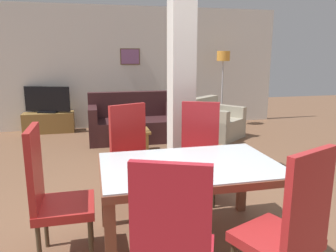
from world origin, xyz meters
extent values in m
plane|color=brown|center=(0.00, 0.00, 0.00)|extent=(18.00, 18.00, 0.00)
cube|color=white|center=(0.00, 5.01, 1.35)|extent=(7.20, 0.06, 2.70)
cube|color=brown|center=(0.08, 4.97, 1.60)|extent=(0.44, 0.02, 0.36)
cube|color=#8C598C|center=(0.08, 4.96, 1.60)|extent=(0.40, 0.01, 0.32)
cube|color=white|center=(0.34, 1.54, 1.35)|extent=(0.30, 0.34, 2.70)
cube|color=brown|center=(0.00, -0.47, 0.69)|extent=(1.53, 0.06, 0.06)
cube|color=brown|center=(0.00, 0.47, 0.69)|extent=(1.53, 0.06, 0.06)
cube|color=brown|center=(-0.74, 0.00, 0.69)|extent=(0.06, 0.88, 0.06)
cube|color=brown|center=(0.74, 0.00, 0.69)|extent=(0.06, 0.88, 0.06)
cube|color=silver|center=(0.00, 0.00, 0.73)|extent=(1.51, 0.98, 0.01)
cube|color=brown|center=(-0.72, -0.45, 0.33)|extent=(0.08, 0.08, 0.66)
cube|color=brown|center=(0.72, -0.45, 0.33)|extent=(0.08, 0.08, 0.66)
cube|color=brown|center=(-0.72, 0.45, 0.33)|extent=(0.08, 0.08, 0.66)
cube|color=brown|center=(0.72, 0.45, 0.33)|extent=(0.08, 0.08, 0.66)
cube|color=#AF1D29|center=(-0.42, -1.03, 0.80)|extent=(0.42, 0.21, 0.63)
cube|color=#AD2526|center=(0.34, -0.82, 0.44)|extent=(0.60, 0.60, 0.07)
cube|color=#AD2526|center=(0.42, -1.01, 0.80)|extent=(0.42, 0.22, 0.63)
cylinder|color=#473825|center=(0.45, -0.57, 0.20)|extent=(0.04, 0.04, 0.41)
cube|color=#B32424|center=(-0.34, 0.81, 0.44)|extent=(0.60, 0.60, 0.07)
cube|color=#B32424|center=(-0.42, 1.00, 0.80)|extent=(0.42, 0.22, 0.63)
cylinder|color=#473825|center=(-0.10, 0.71, 0.20)|extent=(0.04, 0.04, 0.41)
cylinder|color=#473825|center=(-0.45, 0.57, 0.20)|extent=(0.04, 0.04, 0.41)
cylinder|color=#473825|center=(-0.24, 1.06, 0.20)|extent=(0.04, 0.04, 0.41)
cylinder|color=#473825|center=(-0.59, 0.92, 0.20)|extent=(0.04, 0.04, 0.41)
cube|color=#AE2523|center=(-1.05, 0.00, 0.44)|extent=(0.46, 0.46, 0.07)
cube|color=#AE2523|center=(-1.25, 0.00, 0.80)|extent=(0.05, 0.44, 0.63)
cylinder|color=#473825|center=(-0.86, 0.19, 0.20)|extent=(0.04, 0.04, 0.41)
cylinder|color=#473825|center=(-0.86, -0.19, 0.20)|extent=(0.04, 0.04, 0.41)
cylinder|color=#473825|center=(-1.24, 0.19, 0.20)|extent=(0.04, 0.04, 0.41)
cylinder|color=#473825|center=(-1.24, -0.19, 0.20)|extent=(0.04, 0.04, 0.41)
cube|color=#AC232A|center=(0.34, 0.81, 0.44)|extent=(0.60, 0.60, 0.07)
cube|color=#AC232A|center=(0.43, 1.00, 0.80)|extent=(0.42, 0.22, 0.63)
cylinder|color=#473825|center=(0.45, 0.56, 0.20)|extent=(0.04, 0.04, 0.41)
cylinder|color=#473825|center=(0.10, 0.71, 0.20)|extent=(0.04, 0.04, 0.41)
cylinder|color=#473825|center=(0.59, 0.91, 0.20)|extent=(0.04, 0.04, 0.41)
cylinder|color=#473825|center=(0.24, 1.06, 0.20)|extent=(0.04, 0.04, 0.41)
cube|color=#3C1E21|center=(-0.04, 3.65, 0.21)|extent=(1.70, 0.85, 0.42)
cube|color=#3C1E21|center=(-0.04, 3.98, 0.67)|extent=(1.70, 0.18, 0.50)
cube|color=#3C1E21|center=(0.74, 3.65, 0.35)|extent=(0.16, 0.85, 0.69)
cube|color=#3C1E21|center=(-0.81, 3.65, 0.35)|extent=(0.16, 0.85, 0.69)
cube|color=#A49C87|center=(1.64, 3.49, 0.20)|extent=(1.16, 1.17, 0.40)
cube|color=#A49C87|center=(1.43, 3.75, 0.60)|extent=(0.75, 0.64, 0.40)
cube|color=#A49C87|center=(1.90, 3.69, 0.31)|extent=(0.63, 0.76, 0.62)
cube|color=#A49C87|center=(1.37, 3.29, 0.31)|extent=(0.63, 0.76, 0.62)
cube|color=olive|center=(-0.16, 2.82, 0.38)|extent=(0.55, 0.46, 0.04)
cube|color=olive|center=(-0.16, 2.82, 0.18)|extent=(0.47, 0.38, 0.36)
cylinder|color=#4C2D14|center=(-0.01, 2.69, 0.49)|extent=(0.07, 0.07, 0.19)
cylinder|color=#4C2D14|center=(-0.01, 2.69, 0.62)|extent=(0.03, 0.03, 0.07)
cylinder|color=#B7B7BC|center=(-0.01, 2.69, 0.66)|extent=(0.03, 0.03, 0.01)
cube|color=olive|center=(-1.73, 4.73, 0.22)|extent=(1.04, 0.40, 0.43)
cube|color=black|center=(-1.73, 4.73, 0.45)|extent=(0.44, 0.32, 0.03)
cube|color=black|center=(-1.73, 4.73, 0.72)|extent=(0.94, 0.38, 0.53)
cylinder|color=#B7B7BC|center=(2.13, 4.51, 0.01)|extent=(0.26, 0.26, 0.02)
cylinder|color=#B7B7BC|center=(2.13, 4.51, 0.76)|extent=(0.04, 0.04, 1.48)
cylinder|color=#F29E38|center=(2.13, 4.51, 1.61)|extent=(0.29, 0.29, 0.22)
camera|label=1|loc=(-0.79, -2.56, 1.65)|focal=35.00mm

